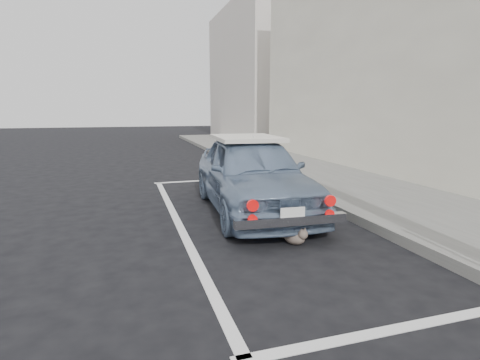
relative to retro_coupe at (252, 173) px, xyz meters
name	(u,v)px	position (x,y,z in m)	size (l,w,h in m)	color
ground	(321,307)	(-0.48, -3.39, -0.69)	(80.00, 80.00, 0.00)	black
sidewalk	(433,214)	(2.72, -1.39, -0.61)	(2.80, 40.00, 0.15)	#62625D
building_far	(255,74)	(5.87, 16.61, 3.31)	(3.50, 10.00, 8.00)	beige
pline_rear	(404,327)	(0.02, -3.89, -0.68)	(3.00, 0.12, 0.01)	silver
pline_front	(214,180)	(0.02, 3.11, -0.68)	(3.00, 0.12, 0.01)	silver
pline_side	(178,223)	(-1.38, -0.39, -0.68)	(0.12, 7.00, 0.01)	silver
retro_coupe	(252,173)	(0.00, 0.00, 0.00)	(1.85, 4.08, 1.36)	slate
cat	(295,236)	(0.00, -1.82, -0.56)	(0.34, 0.47, 0.27)	#726257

